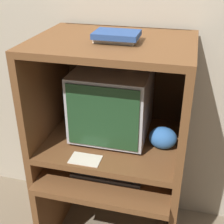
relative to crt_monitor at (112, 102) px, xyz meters
name	(u,v)px	position (x,y,z in m)	size (l,w,h in m)	color
wall_back	(128,41)	(0.02, 0.33, 0.28)	(6.00, 0.06, 2.60)	#B2A893
desk_base	(111,194)	(0.02, -0.10, -0.62)	(0.85, 0.71, 0.64)	brown
desk_monitor_shelf	(113,143)	(0.02, -0.06, -0.25)	(0.85, 0.65, 0.16)	brown
hutch_upper	(114,75)	(0.02, -0.03, 0.18)	(0.85, 0.65, 0.60)	brown
crt_monitor	(112,102)	(0.00, 0.00, 0.00)	(0.43, 0.44, 0.42)	#B2B2B7
keyboard	(108,173)	(0.02, -0.20, -0.37)	(0.42, 0.15, 0.03)	#2D2D30
mouse	(153,180)	(0.29, -0.21, -0.36)	(0.08, 0.05, 0.03)	#B7B7B7
snack_bag	(163,138)	(0.32, -0.08, -0.15)	(0.16, 0.12, 0.13)	#336BB7
book_stack	(116,36)	(0.05, -0.10, 0.42)	(0.22, 0.16, 0.05)	beige
paper_card	(85,159)	(-0.07, -0.31, -0.21)	(0.17, 0.11, 0.00)	beige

